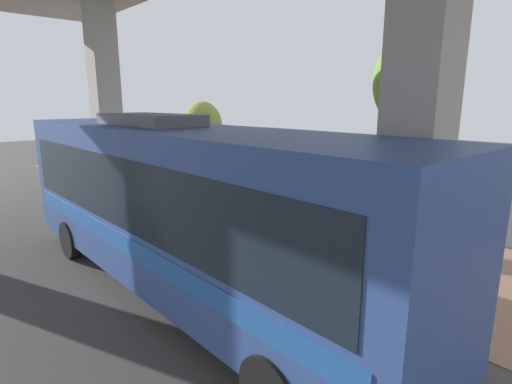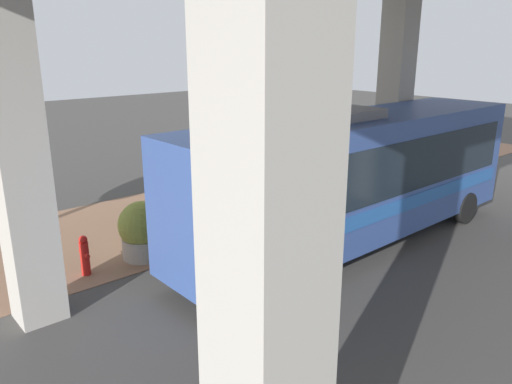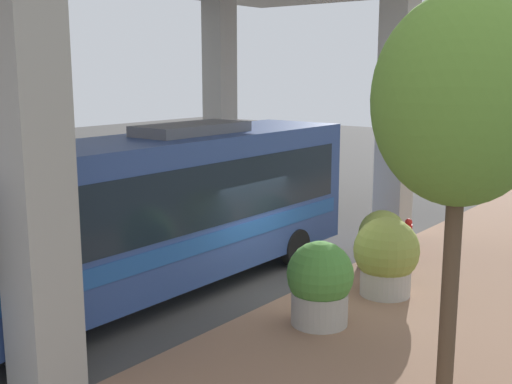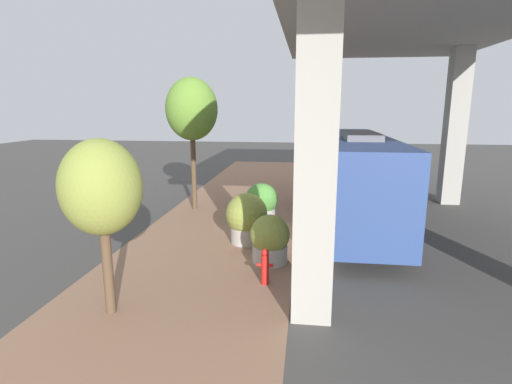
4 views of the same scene
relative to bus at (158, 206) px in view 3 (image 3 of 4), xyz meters
name	(u,v)px [view 3 (image 3 of 4)]	position (x,y,z in m)	size (l,w,h in m)	color
ground_plane	(291,294)	(-2.32, -1.91, -2.09)	(80.00, 80.00, 0.00)	#474442
sidewalk_strip	(412,325)	(-5.32, -1.91, -2.08)	(6.00, 40.00, 0.02)	#936B51
bus	(158,206)	(0.00, 0.00, 0.00)	(2.64, 11.50, 3.86)	#334C8C
fire_hydrant	(408,237)	(-3.06, -6.50, -1.56)	(0.45, 0.22, 1.04)	red
planter_front	(382,240)	(-3.07, -4.92, -1.33)	(1.24, 1.24, 1.54)	#ADA89E
planter_middle	(320,284)	(-3.82, -0.78, -1.22)	(1.35, 1.35, 1.73)	#ADA89E
planter_back	(386,257)	(-4.07, -3.16, -1.17)	(1.50, 1.50, 1.82)	#ADA89E
street_tree_far	(461,103)	(-7.27, 1.32, 2.58)	(2.37, 2.37, 6.12)	brown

